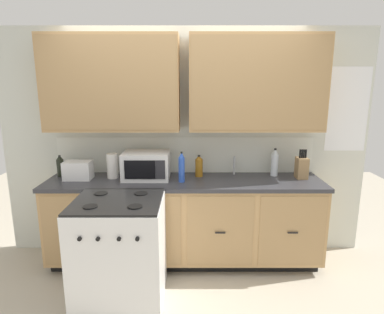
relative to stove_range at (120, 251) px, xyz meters
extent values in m
plane|color=#B2A893|center=(0.56, 0.33, -0.47)|extent=(8.00, 8.00, 0.00)
cube|color=silver|center=(0.56, 0.96, 0.77)|extent=(4.02, 0.05, 2.49)
cube|color=silver|center=(0.56, 0.93, 0.66)|extent=(2.82, 0.01, 0.40)
cube|color=tan|center=(-0.17, 0.76, 1.44)|extent=(1.36, 0.34, 0.95)
cube|color=#A58052|center=(-0.17, 0.59, 1.44)|extent=(1.33, 0.01, 0.89)
cube|color=tan|center=(1.29, 0.76, 1.44)|extent=(1.36, 0.34, 0.95)
cube|color=#A58052|center=(1.29, 0.59, 1.44)|extent=(1.33, 0.01, 0.89)
cube|color=white|center=(2.32, 0.93, 1.16)|extent=(0.44, 0.01, 0.90)
cube|color=black|center=(0.56, 0.66, -0.42)|extent=(2.77, 0.48, 0.10)
cube|color=tan|center=(0.56, 0.63, 0.03)|extent=(2.82, 0.60, 0.79)
cube|color=#A88354|center=(-0.50, 0.33, 0.03)|extent=(0.65, 0.01, 0.73)
cube|color=black|center=(-0.50, 0.31, 0.02)|extent=(0.10, 0.01, 0.01)
cube|color=#A88354|center=(0.20, 0.33, 0.03)|extent=(0.65, 0.01, 0.73)
cube|color=black|center=(0.20, 0.31, 0.02)|extent=(0.10, 0.01, 0.01)
cube|color=#A88354|center=(0.91, 0.33, 0.03)|extent=(0.65, 0.01, 0.73)
cube|color=black|center=(0.91, 0.31, 0.02)|extent=(0.10, 0.01, 0.01)
cube|color=#A88354|center=(1.62, 0.33, 0.03)|extent=(0.65, 0.01, 0.73)
cube|color=black|center=(1.62, 0.31, 0.02)|extent=(0.10, 0.01, 0.01)
cube|color=#333338|center=(0.56, 0.63, 0.44)|extent=(2.85, 0.63, 0.04)
cube|color=#A8AAAF|center=(1.10, 0.66, 0.45)|extent=(0.56, 0.38, 0.02)
cube|color=white|center=(0.00, 0.00, -0.01)|extent=(0.76, 0.66, 0.92)
cube|color=black|center=(0.00, 0.00, 0.46)|extent=(0.74, 0.65, 0.02)
cylinder|color=black|center=(-0.18, -0.16, 0.47)|extent=(0.12, 0.12, 0.01)
cylinder|color=black|center=(0.18, -0.16, 0.47)|extent=(0.12, 0.12, 0.01)
cylinder|color=black|center=(-0.18, 0.16, 0.47)|extent=(0.12, 0.12, 0.01)
cylinder|color=black|center=(0.18, 0.16, 0.47)|extent=(0.12, 0.12, 0.01)
cylinder|color=black|center=(-0.22, -0.34, 0.28)|extent=(0.03, 0.02, 0.03)
cylinder|color=black|center=(-0.08, -0.34, 0.28)|extent=(0.03, 0.02, 0.03)
cylinder|color=black|center=(0.08, -0.34, 0.28)|extent=(0.03, 0.02, 0.03)
cylinder|color=black|center=(0.22, -0.34, 0.28)|extent=(0.03, 0.02, 0.03)
cube|color=white|center=(0.16, 0.69, 0.60)|extent=(0.48, 0.36, 0.28)
cube|color=black|center=(0.12, 0.51, 0.60)|extent=(0.31, 0.01, 0.19)
cube|color=#28282D|center=(0.32, 0.51, 0.60)|extent=(0.10, 0.01, 0.19)
cube|color=white|center=(-0.55, 0.66, 0.56)|extent=(0.28, 0.18, 0.19)
cube|color=black|center=(-0.60, 0.66, 0.65)|extent=(0.02, 0.13, 0.01)
cube|color=black|center=(-0.50, 0.66, 0.65)|extent=(0.02, 0.13, 0.01)
cube|color=#9C794E|center=(1.79, 0.70, 0.57)|extent=(0.11, 0.14, 0.22)
cylinder|color=black|center=(1.76, 0.69, 0.73)|extent=(0.02, 0.02, 0.09)
cylinder|color=black|center=(1.78, 0.69, 0.73)|extent=(0.02, 0.02, 0.09)
cylinder|color=black|center=(1.80, 0.69, 0.73)|extent=(0.02, 0.02, 0.09)
cylinder|color=black|center=(1.82, 0.69, 0.73)|extent=(0.02, 0.02, 0.09)
cylinder|color=#B2B5BA|center=(1.10, 0.84, 0.56)|extent=(0.02, 0.02, 0.20)
cylinder|color=white|center=(-0.20, 0.71, 0.59)|extent=(0.12, 0.12, 0.26)
cylinder|color=black|center=(-0.78, 0.77, 0.55)|extent=(0.07, 0.07, 0.18)
cone|color=black|center=(-0.78, 0.77, 0.67)|extent=(0.07, 0.07, 0.05)
cylinder|color=black|center=(-0.78, 0.77, 0.68)|extent=(0.03, 0.03, 0.02)
cylinder|color=blue|center=(0.53, 0.56, 0.59)|extent=(0.06, 0.06, 0.25)
cone|color=blue|center=(0.53, 0.56, 0.74)|extent=(0.06, 0.06, 0.06)
cylinder|color=black|center=(0.53, 0.56, 0.76)|extent=(0.02, 0.02, 0.02)
cylinder|color=silver|center=(1.52, 0.79, 0.58)|extent=(0.08, 0.08, 0.24)
cone|color=silver|center=(1.52, 0.79, 0.73)|extent=(0.07, 0.07, 0.06)
cylinder|color=black|center=(1.52, 0.79, 0.75)|extent=(0.03, 0.03, 0.02)
cylinder|color=#9E6619|center=(0.71, 0.76, 0.55)|extent=(0.08, 0.08, 0.19)
cone|color=#9E6619|center=(0.71, 0.76, 0.67)|extent=(0.07, 0.07, 0.05)
cylinder|color=black|center=(0.71, 0.76, 0.69)|extent=(0.03, 0.03, 0.02)
camera|label=1|loc=(0.64, -2.63, 1.44)|focal=30.67mm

